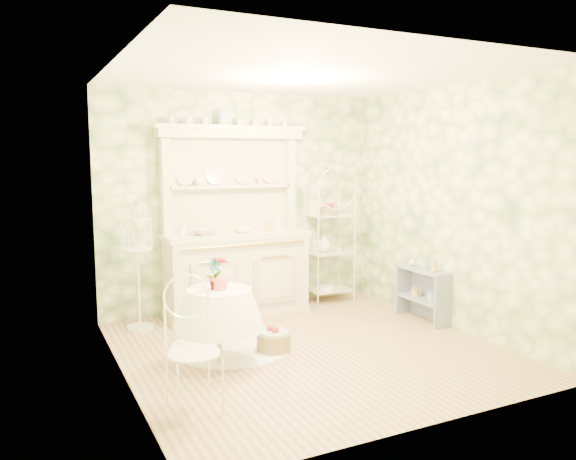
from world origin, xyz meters
name	(u,v)px	position (x,y,z in m)	size (l,w,h in m)	color
floor	(310,349)	(0.00, 0.00, 0.00)	(3.60, 3.60, 0.00)	tan
ceiling	(311,73)	(0.00, 0.00, 2.70)	(3.60, 3.60, 0.00)	white
wall_left	(120,226)	(-1.80, 0.00, 1.35)	(3.60, 3.60, 0.00)	#F7F2C1
wall_right	(453,208)	(1.80, 0.00, 1.35)	(3.60, 3.60, 0.00)	#F7F2C1
wall_back	(243,202)	(0.00, 1.80, 1.35)	(3.60, 3.60, 0.00)	#F7F2C1
wall_front	(435,240)	(0.00, -1.80, 1.35)	(3.60, 3.60, 0.00)	#F7F2C1
kitchen_dresser	(236,221)	(-0.20, 1.52, 1.15)	(1.87, 0.61, 2.29)	beige
bakers_rack	(329,230)	(1.14, 1.60, 0.95)	(0.59, 0.42, 1.91)	white
side_shelf	(423,296)	(1.68, 0.31, 0.29)	(0.25, 0.68, 0.59)	gray
round_table	(219,325)	(-0.94, 0.01, 0.37)	(0.68, 0.68, 0.75)	white
cafe_chair	(194,357)	(-1.43, -0.82, 0.42)	(0.39, 0.39, 0.85)	white
birdcage_stand	(138,265)	(-1.40, 1.42, 0.73)	(0.34, 0.34, 1.46)	white
floor_basket	(274,339)	(-0.35, 0.12, 0.12)	(0.37, 0.37, 0.24)	olive
lace_rug	(231,347)	(-0.69, 0.41, 0.01)	(1.23, 1.23, 0.01)	white
bowl_floral	(204,234)	(-0.61, 1.50, 1.02)	(0.28, 0.28, 0.07)	white
bowl_white	(243,232)	(-0.12, 1.48, 1.02)	(0.23, 0.23, 0.07)	white
cup_left	(199,183)	(-0.60, 1.68, 1.61)	(0.11, 0.11, 0.09)	white
cup_right	(260,182)	(0.18, 1.68, 1.61)	(0.10, 0.10, 0.09)	white
potted_geranium	(214,276)	(-0.99, -0.01, 0.85)	(0.15, 0.11, 0.29)	#3F7238
bottle_amber	(434,266)	(1.68, 0.13, 0.68)	(0.06, 0.06, 0.17)	tan
bottle_blue	(426,266)	(1.68, 0.28, 0.65)	(0.05, 0.05, 0.11)	#86A5CC
bottle_glass	(412,263)	(1.68, 0.54, 0.65)	(0.08, 0.08, 0.10)	silver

